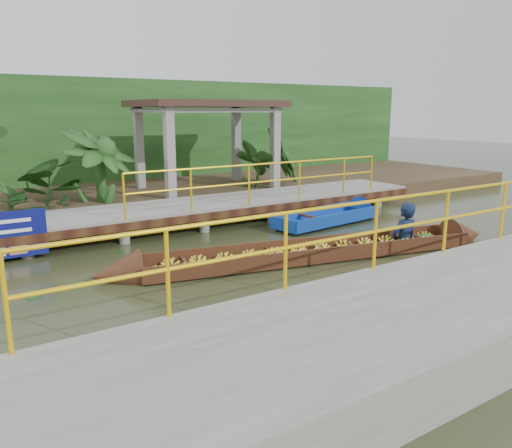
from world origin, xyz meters
TOP-DOWN VIEW (x-y plane):
  - ground at (0.00, 0.00)m, footprint 80.00×80.00m
  - land_strip at (0.00, 7.50)m, footprint 30.00×8.00m
  - far_dock at (0.02, 3.43)m, footprint 16.00×2.06m
  - near_dock at (1.00, -4.20)m, footprint 18.00×2.40m
  - pavilion at (3.00, 6.30)m, footprint 4.40×3.00m
  - foliage_backdrop at (0.00, 10.00)m, footprint 30.00×0.80m
  - vendor_boat at (2.27, -0.62)m, footprint 8.56×2.60m
  - moored_blue_boat at (4.84, 1.78)m, footprint 3.66×1.32m
  - tropical_plants at (-0.88, 5.30)m, footprint 14.31×1.31m

SIDE VIEW (x-z plane):
  - ground at x=0.00m, z-range 0.00..0.00m
  - moored_blue_boat at x=4.84m, z-range -0.27..0.58m
  - land_strip at x=0.00m, z-range 0.00..0.45m
  - vendor_boat at x=2.27m, z-range -0.80..1.40m
  - near_dock at x=1.00m, z-range -0.56..1.16m
  - far_dock at x=0.02m, z-range -0.35..1.30m
  - tropical_plants at x=-0.88m, z-range 0.45..2.08m
  - foliage_backdrop at x=0.00m, z-range 0.00..4.00m
  - pavilion at x=3.00m, z-range 1.32..4.32m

